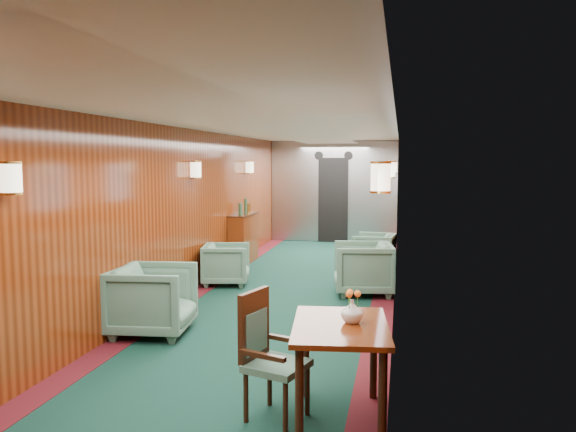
{
  "coord_description": "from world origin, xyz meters",
  "views": [
    {
      "loc": [
        1.56,
        -7.34,
        1.94
      ],
      "look_at": [
        0.0,
        0.43,
        1.15
      ],
      "focal_mm": 35.0,
      "sensor_mm": 36.0,
      "label": 1
    }
  ],
  "objects_px": {
    "side_chair": "(267,349)",
    "credenza": "(243,238)",
    "armchair_left_far": "(226,264)",
    "armchair_right_far": "(374,251)",
    "armchair_right_near": "(363,268)",
    "armchair_left_near": "(153,300)",
    "dining_table": "(340,340)"
  },
  "relations": [
    {
      "from": "armchair_right_near",
      "to": "armchair_right_far",
      "type": "relative_size",
      "value": 1.18
    },
    {
      "from": "side_chair",
      "to": "armchair_right_near",
      "type": "height_order",
      "value": "side_chair"
    },
    {
      "from": "side_chair",
      "to": "armchair_left_near",
      "type": "xyz_separation_m",
      "value": [
        -1.72,
        1.72,
        -0.13
      ]
    },
    {
      "from": "dining_table",
      "to": "armchair_left_far",
      "type": "relative_size",
      "value": 1.5
    },
    {
      "from": "dining_table",
      "to": "armchair_right_far",
      "type": "relative_size",
      "value": 1.5
    },
    {
      "from": "dining_table",
      "to": "side_chair",
      "type": "distance_m",
      "value": 0.56
    },
    {
      "from": "dining_table",
      "to": "armchair_right_near",
      "type": "relative_size",
      "value": 1.28
    },
    {
      "from": "armchair_right_far",
      "to": "armchair_left_near",
      "type": "bearing_deg",
      "value": -20.61
    },
    {
      "from": "credenza",
      "to": "armchair_left_far",
      "type": "height_order",
      "value": "credenza"
    },
    {
      "from": "side_chair",
      "to": "armchair_left_far",
      "type": "relative_size",
      "value": 1.36
    },
    {
      "from": "credenza",
      "to": "armchair_right_near",
      "type": "relative_size",
      "value": 1.46
    },
    {
      "from": "armchair_left_far",
      "to": "armchair_right_far",
      "type": "height_order",
      "value": "armchair_left_far"
    },
    {
      "from": "dining_table",
      "to": "armchair_left_near",
      "type": "distance_m",
      "value": 2.85
    },
    {
      "from": "side_chair",
      "to": "armchair_right_near",
      "type": "xyz_separation_m",
      "value": [
        0.45,
        4.08,
        -0.14
      ]
    },
    {
      "from": "armchair_right_far",
      "to": "side_chair",
      "type": "bearing_deg",
      "value": 1.82
    },
    {
      "from": "side_chair",
      "to": "armchair_right_near",
      "type": "distance_m",
      "value": 4.1
    },
    {
      "from": "credenza",
      "to": "armchair_right_far",
      "type": "xyz_separation_m",
      "value": [
        2.46,
        -0.1,
        -0.16
      ]
    },
    {
      "from": "dining_table",
      "to": "armchair_left_near",
      "type": "xyz_separation_m",
      "value": [
        -2.27,
        1.7,
        -0.23
      ]
    },
    {
      "from": "side_chair",
      "to": "armchair_left_far",
      "type": "distance_m",
      "value": 4.61
    },
    {
      "from": "armchair_left_far",
      "to": "armchair_right_near",
      "type": "distance_m",
      "value": 2.15
    },
    {
      "from": "armchair_left_near",
      "to": "armchair_right_far",
      "type": "bearing_deg",
      "value": -33.65
    },
    {
      "from": "side_chair",
      "to": "armchair_left_far",
      "type": "bearing_deg",
      "value": 129.53
    },
    {
      "from": "armchair_left_near",
      "to": "armchair_right_near",
      "type": "relative_size",
      "value": 1.03
    },
    {
      "from": "armchair_left_far",
      "to": "armchair_right_far",
      "type": "bearing_deg",
      "value": -62.81
    },
    {
      "from": "credenza",
      "to": "armchair_right_near",
      "type": "xyz_separation_m",
      "value": [
        2.39,
        -2.08,
        -0.1
      ]
    },
    {
      "from": "dining_table",
      "to": "armchair_left_near",
      "type": "height_order",
      "value": "armchair_left_near"
    },
    {
      "from": "dining_table",
      "to": "side_chair",
      "type": "bearing_deg",
      "value": 175.77
    },
    {
      "from": "armchair_right_far",
      "to": "credenza",
      "type": "bearing_deg",
      "value": -85.64
    },
    {
      "from": "side_chair",
      "to": "credenza",
      "type": "height_order",
      "value": "credenza"
    },
    {
      "from": "armchair_left_far",
      "to": "armchair_right_near",
      "type": "height_order",
      "value": "armchair_right_near"
    },
    {
      "from": "credenza",
      "to": "armchair_right_far",
      "type": "bearing_deg",
      "value": -2.42
    },
    {
      "from": "side_chair",
      "to": "armchair_right_far",
      "type": "relative_size",
      "value": 1.36
    }
  ]
}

